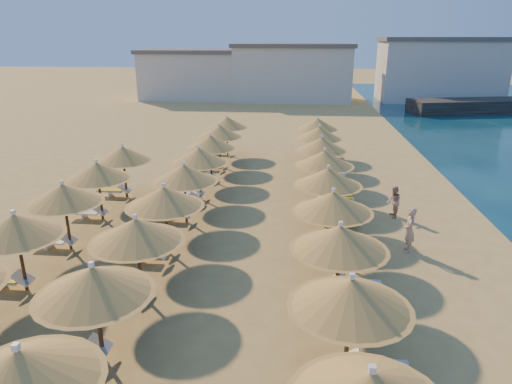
# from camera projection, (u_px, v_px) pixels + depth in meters

# --- Properties ---
(ground) EXTENTS (220.00, 220.00, 0.00)m
(ground) POSITION_uv_depth(u_px,v_px,m) (271.00, 257.00, 17.96)
(ground) COLOR tan
(ground) RESTS_ON ground
(hotel_blocks) EXTENTS (47.49, 9.70, 8.10)m
(hotel_blocks) POSITION_uv_depth(u_px,v_px,m) (317.00, 72.00, 60.65)
(hotel_blocks) COLOR beige
(hotel_blocks) RESTS_ON ground
(parasol_row_east) EXTENTS (3.08, 34.99, 2.93)m
(parasol_row_east) POSITION_uv_depth(u_px,v_px,m) (333.00, 203.00, 16.96)
(parasol_row_east) COLOR brown
(parasol_row_east) RESTS_ON ground
(parasol_row_west) EXTENTS (3.08, 34.99, 2.93)m
(parasol_row_west) POSITION_uv_depth(u_px,v_px,m) (164.00, 198.00, 17.51)
(parasol_row_west) COLOR brown
(parasol_row_west) RESTS_ON ground
(parasol_row_inland) EXTENTS (3.08, 19.04, 2.93)m
(parasol_row_inland) POSITION_uv_depth(u_px,v_px,m) (42.00, 209.00, 16.36)
(parasol_row_inland) COLOR brown
(parasol_row_inland) RESTS_ON ground
(loungers) EXTENTS (13.67, 33.37, 0.66)m
(loungers) POSITION_uv_depth(u_px,v_px,m) (217.00, 250.00, 17.73)
(loungers) COLOR silver
(loungers) RESTS_ON ground
(beachgoer_b) EXTENTS (0.60, 0.76, 1.54)m
(beachgoer_b) POSITION_uv_depth(u_px,v_px,m) (394.00, 202.00, 21.62)
(beachgoer_b) COLOR tan
(beachgoer_b) RESTS_ON ground
(beachgoer_a) EXTENTS (0.56, 0.75, 1.85)m
(beachgoer_a) POSITION_uv_depth(u_px,v_px,m) (409.00, 230.00, 18.12)
(beachgoer_a) COLOR tan
(beachgoer_a) RESTS_ON ground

